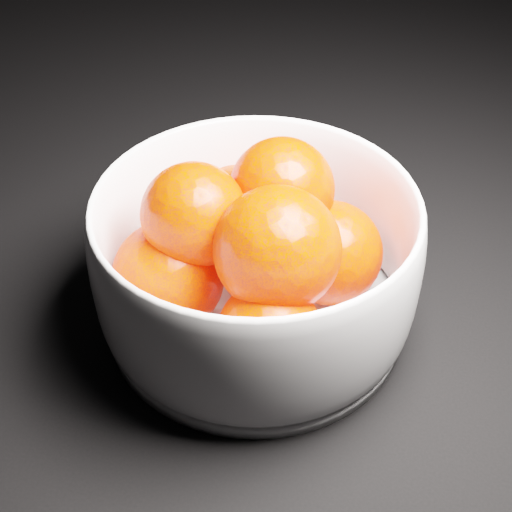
# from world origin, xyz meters

# --- Properties ---
(ground) EXTENTS (3.00, 3.00, 0.00)m
(ground) POSITION_xyz_m (0.00, 0.00, 0.00)
(ground) COLOR black
(ground) RESTS_ON ground
(bowl) EXTENTS (0.24, 0.24, 0.12)m
(bowl) POSITION_xyz_m (0.25, -0.25, 0.06)
(bowl) COLOR silver
(bowl) RESTS_ON ground
(orange_pile) EXTENTS (0.19, 0.20, 0.13)m
(orange_pile) POSITION_xyz_m (0.25, -0.25, 0.07)
(orange_pile) COLOR #FC2000
(orange_pile) RESTS_ON bowl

